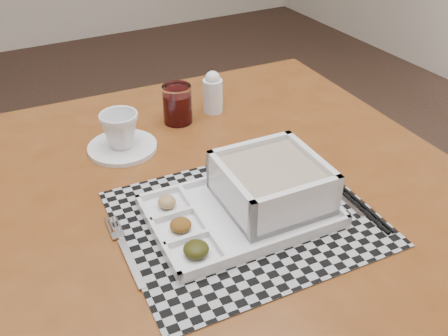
{
  "coord_description": "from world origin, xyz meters",
  "views": [
    {
      "loc": [
        -0.21,
        -1.37,
        1.32
      ],
      "look_at": [
        0.15,
        -0.68,
        0.8
      ],
      "focal_mm": 40.0,
      "sensor_mm": 36.0,
      "label": 1
    }
  ],
  "objects": [
    {
      "name": "chopsticks",
      "position": [
        0.35,
        -0.81,
        0.76
      ],
      "size": [
        0.03,
        0.24,
        0.01
      ],
      "color": "black",
      "rests_on": "placemat"
    },
    {
      "name": "spoon",
      "position": [
        0.34,
        -0.74,
        0.76
      ],
      "size": [
        0.04,
        0.18,
        0.01
      ],
      "color": "silver",
      "rests_on": "placemat"
    },
    {
      "name": "creamer_bottle",
      "position": [
        0.29,
        -0.38,
        0.8
      ],
      "size": [
        0.05,
        0.05,
        0.11
      ],
      "color": "white",
      "rests_on": "dining_table"
    },
    {
      "name": "placemat",
      "position": [
        0.15,
        -0.78,
        0.75
      ],
      "size": [
        0.46,
        0.39,
        0.0
      ],
      "primitive_type": "cube",
      "rotation": [
        0.0,
        0.0,
        -0.05
      ],
      "color": "#97979E",
      "rests_on": "dining_table"
    },
    {
      "name": "fork",
      "position": [
        -0.07,
        -0.75,
        0.76
      ],
      "size": [
        0.03,
        0.19,
        0.0
      ],
      "color": "silver",
      "rests_on": "placemat"
    },
    {
      "name": "juice_glass",
      "position": [
        0.19,
        -0.39,
        0.79
      ],
      "size": [
        0.07,
        0.07,
        0.09
      ],
      "color": "white",
      "rests_on": "dining_table"
    },
    {
      "name": "saucer",
      "position": [
        0.03,
        -0.45,
        0.76
      ],
      "size": [
        0.15,
        0.15,
        0.01
      ],
      "primitive_type": "cylinder",
      "color": "white",
      "rests_on": "dining_table"
    },
    {
      "name": "serving_tray",
      "position": [
        0.19,
        -0.77,
        0.79
      ],
      "size": [
        0.33,
        0.24,
        0.09
      ],
      "color": "white",
      "rests_on": "placemat"
    },
    {
      "name": "cup",
      "position": [
        0.03,
        -0.45,
        0.8
      ],
      "size": [
        0.08,
        0.08,
        0.08
      ],
      "primitive_type": "imported",
      "rotation": [
        0.0,
        0.0,
        -0.02
      ],
      "color": "white",
      "rests_on": "saucer"
    },
    {
      "name": "dining_table",
      "position": [
        0.14,
        -0.66,
        0.67
      ],
      "size": [
        1.05,
        1.05,
        0.75
      ],
      "color": "#5C2D10",
      "rests_on": "ground"
    },
    {
      "name": "floor",
      "position": [
        0.0,
        0.0,
        0.0
      ],
      "size": [
        5.0,
        5.0,
        0.0
      ],
      "primitive_type": "plane",
      "color": "black",
      "rests_on": "ground"
    }
  ]
}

